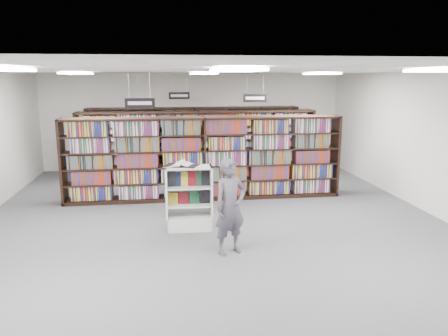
{
  "coord_description": "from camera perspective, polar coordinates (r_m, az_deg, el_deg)",
  "views": [
    {
      "loc": [
        -0.96,
        -8.86,
        3.06
      ],
      "look_at": [
        0.3,
        0.5,
        1.1
      ],
      "focal_mm": 35.0,
      "sensor_mm": 36.0,
      "label": 1
    }
  ],
  "objects": [
    {
      "name": "ceiling",
      "position": [
        8.92,
        -1.55,
        12.62
      ],
      "size": [
        10.0,
        12.0,
        0.1
      ],
      "primitive_type": "cube",
      "color": "white",
      "rests_on": "wall_back"
    },
    {
      "name": "aisle_sign_center",
      "position": [
        13.88,
        -5.87,
        9.47
      ],
      "size": [
        0.65,
        0.02,
        0.8
      ],
      "color": "#B2B2B7",
      "rests_on": "ceiling"
    },
    {
      "name": "bookshelf_row_far",
      "position": [
        14.73,
        -3.9,
        3.85
      ],
      "size": [
        7.0,
        0.6,
        2.1
      ],
      "color": "black",
      "rests_on": "floor"
    },
    {
      "name": "troffer_front_center",
      "position": [
        5.94,
        1.65,
        12.69
      ],
      "size": [
        0.6,
        1.2,
        0.04
      ],
      "primitive_type": "cube",
      "color": "white",
      "rests_on": "ceiling"
    },
    {
      "name": "endcap_display",
      "position": [
        9.0,
        -4.58,
        -5.11
      ],
      "size": [
        0.95,
        0.49,
        1.32
      ],
      "rotation": [
        0.0,
        0.0,
        -0.02
      ],
      "color": "silver",
      "rests_on": "floor"
    },
    {
      "name": "bookshelf_row_mid",
      "position": [
        13.05,
        -3.39,
        2.84
      ],
      "size": [
        7.0,
        0.6,
        2.1
      ],
      "color": "black",
      "rests_on": "floor"
    },
    {
      "name": "aisle_sign_left",
      "position": [
        9.89,
        -10.93,
        8.44
      ],
      "size": [
        0.65,
        0.02,
        0.8
      ],
      "color": "#B2B2B7",
      "rests_on": "ceiling"
    },
    {
      "name": "troffer_back_center",
      "position": [
        10.91,
        -2.71,
        12.23
      ],
      "size": [
        0.6,
        1.2,
        0.04
      ],
      "primitive_type": "cube",
      "color": "white",
      "rests_on": "ceiling"
    },
    {
      "name": "troffer_front_right",
      "position": [
        7.08,
        26.9,
        11.3
      ],
      "size": [
        0.6,
        1.2,
        0.04
      ],
      "primitive_type": "cube",
      "color": "white",
      "rests_on": "ceiling"
    },
    {
      "name": "wall_front",
      "position": [
        3.35,
        10.08,
        -14.26
      ],
      "size": [
        10.0,
        0.1,
        3.2
      ],
      "primitive_type": "cube",
      "color": "silver",
      "rests_on": "ground"
    },
    {
      "name": "aisle_sign_right",
      "position": [
        12.13,
        4.07,
        9.19
      ],
      "size": [
        0.65,
        0.02,
        0.8
      ],
      "color": "#B2B2B7",
      "rests_on": "ceiling"
    },
    {
      "name": "troffer_back_right",
      "position": [
        11.56,
        12.61,
        11.94
      ],
      "size": [
        0.6,
        1.2,
        0.04
      ],
      "primitive_type": "cube",
      "color": "white",
      "rests_on": "ceiling"
    },
    {
      "name": "bookshelf_row_near",
      "position": [
        11.09,
        -2.6,
        1.26
      ],
      "size": [
        7.0,
        0.6,
        2.1
      ],
      "color": "black",
      "rests_on": "floor"
    },
    {
      "name": "wall_right",
      "position": [
        10.78,
        26.0,
        2.75
      ],
      "size": [
        0.1,
        12.0,
        3.2
      ],
      "primitive_type": "cube",
      "color": "silver",
      "rests_on": "ground"
    },
    {
      "name": "wall_back",
      "position": [
        14.97,
        -4.0,
        6.09
      ],
      "size": [
        10.0,
        0.1,
        3.2
      ],
      "primitive_type": "cube",
      "color": "silver",
      "rests_on": "ground"
    },
    {
      "name": "open_book",
      "position": [
        8.81,
        -5.64,
        0.46
      ],
      "size": [
        0.75,
        0.6,
        0.13
      ],
      "rotation": [
        0.0,
        0.0,
        -0.39
      ],
      "color": "black",
      "rests_on": "endcap_display"
    },
    {
      "name": "floor",
      "position": [
        9.43,
        -1.44,
        -7.23
      ],
      "size": [
        12.0,
        12.0,
        0.0
      ],
      "primitive_type": "plane",
      "color": "#48484C",
      "rests_on": "ground"
    },
    {
      "name": "shopper",
      "position": [
        7.64,
        0.82,
        -5.09
      ],
      "size": [
        0.74,
        0.63,
        1.7
      ],
      "primitive_type": "imported",
      "rotation": [
        0.0,
        0.0,
        0.43
      ],
      "color": "#544E59",
      "rests_on": "floor"
    },
    {
      "name": "troffer_back_left",
      "position": [
        11.05,
        -18.73,
        11.63
      ],
      "size": [
        0.6,
        1.2,
        0.04
      ],
      "primitive_type": "cube",
      "color": "white",
      "rests_on": "ceiling"
    }
  ]
}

